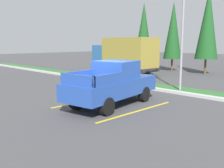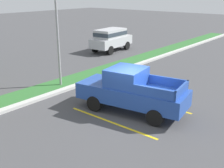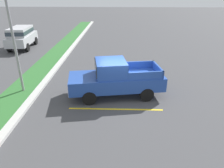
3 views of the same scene
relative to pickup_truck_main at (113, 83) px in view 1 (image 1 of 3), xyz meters
The scene contains 11 objects.
ground_plane 1.14m from the pickup_truck_main, 121.30° to the right, with size 120.00×120.00×0.00m, color #424244.
parking_line_near 1.86m from the pickup_truck_main, behind, with size 0.12×4.80×0.01m, color yellow.
parking_line_far 1.87m from the pickup_truck_main, ahead, with size 0.12×4.80×0.01m, color yellow.
curb_strip 4.71m from the pickup_truck_main, 92.96° to the left, with size 56.00×0.40×0.15m, color #B2B2AD.
grass_median 5.80m from the pickup_truck_main, 92.39° to the left, with size 56.00×1.80×0.06m, color #2D662D.
pickup_truck_main is the anchor object (origin of this frame).
cargo_truck_distant 11.92m from the pickup_truck_main, 130.06° to the left, with size 6.94×2.88×3.40m.
street_light 5.96m from the pickup_truck_main, 86.35° to the left, with size 0.24×1.49×6.24m.
cypress_tree_leftmost 17.48m from the pickup_truck_main, 123.78° to the left, with size 1.90×1.90×7.29m.
cypress_tree_left_inner 16.66m from the pickup_truck_main, 112.75° to the left, with size 1.86×1.86×7.14m.
cypress_tree_center 15.53m from the pickup_truck_main, 99.68° to the left, with size 2.08×2.08×7.99m.
Camera 1 is at (8.67, -7.99, 2.94)m, focal length 40.93 mm.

